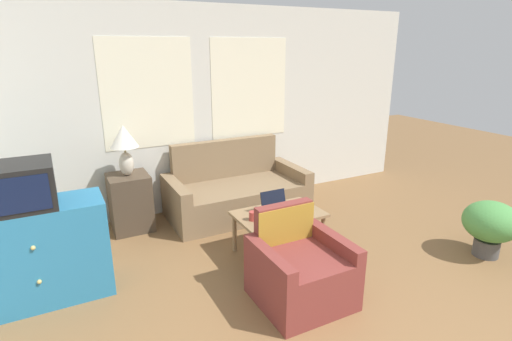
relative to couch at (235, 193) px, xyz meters
name	(u,v)px	position (x,y,z in m)	size (l,w,h in m)	color
wall_back	(208,109)	(-0.17, 0.45, 1.04)	(6.42, 0.06, 2.60)	silver
couch	(235,193)	(0.00, 0.00, 0.00)	(1.76, 0.88, 0.91)	#846B4C
armchair	(299,271)	(-0.30, -1.95, 0.00)	(0.74, 0.72, 0.78)	brown
tv_dresser	(37,254)	(-2.26, -0.95, 0.17)	(1.13, 0.50, 0.86)	teal
television	(24,185)	(-2.26, -0.95, 0.78)	(0.44, 0.48, 0.36)	black
side_table	(130,202)	(-1.31, 0.12, 0.07)	(0.46, 0.46, 0.67)	#4C3D2D
table_lamp	(124,143)	(-1.31, 0.12, 0.79)	(0.32, 0.32, 0.58)	beige
coffee_table	(279,218)	(-0.04, -1.17, 0.13)	(0.90, 0.56, 0.45)	#8E704C
laptop	(277,209)	(-0.07, -1.19, 0.23)	(0.28, 0.27, 0.23)	black
cup_navy	(253,216)	(-0.36, -1.21, 0.23)	(0.08, 0.08, 0.09)	#B23D38
book_red	(303,206)	(0.27, -1.17, 0.20)	(0.19, 0.16, 0.04)	#3D7A4C
tv_remote	(257,210)	(-0.22, -1.03, 0.19)	(0.11, 0.15, 0.02)	black
potted_plant	(491,224)	(1.85, -2.24, 0.10)	(0.55, 0.55, 0.59)	#4C4C4C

